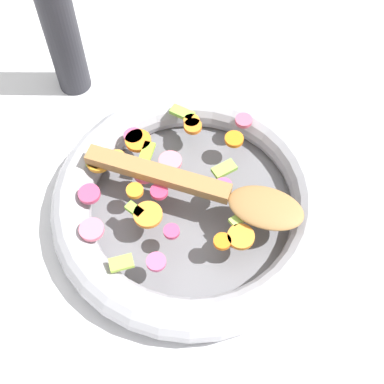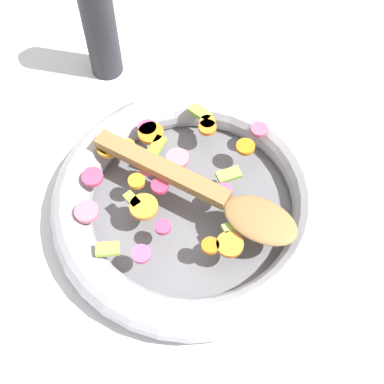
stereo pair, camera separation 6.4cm
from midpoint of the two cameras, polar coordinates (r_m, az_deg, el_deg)
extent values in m
plane|color=silver|center=(0.69, -2.67, -2.35)|extent=(4.00, 4.00, 0.00)
cylinder|color=slate|center=(0.68, -2.69, -2.11)|extent=(0.30, 0.30, 0.01)
torus|color=#9E9EA5|center=(0.67, -2.76, -1.33)|extent=(0.35, 0.35, 0.05)
cylinder|color=orange|center=(0.68, -10.74, 3.37)|extent=(0.03, 0.03, 0.01)
cylinder|color=orange|center=(0.69, -8.45, 5.23)|extent=(0.05, 0.05, 0.01)
cylinder|color=orange|center=(0.61, 0.24, -5.56)|extent=(0.03, 0.03, 0.01)
cylinder|color=orange|center=(0.70, -2.57, 6.80)|extent=(0.03, 0.03, 0.01)
cylinder|color=orange|center=(0.65, -8.95, -0.10)|extent=(0.03, 0.03, 0.01)
cylinder|color=orange|center=(0.68, 1.83, 5.44)|extent=(0.02, 0.02, 0.01)
cylinder|color=orange|center=(0.63, -7.64, -2.67)|extent=(0.05, 0.05, 0.01)
cylinder|color=orange|center=(0.68, -12.59, 2.97)|extent=(0.04, 0.04, 0.01)
cylinder|color=orange|center=(0.61, 2.25, -5.06)|extent=(0.04, 0.04, 0.01)
cylinder|color=orange|center=(0.70, -2.69, 7.34)|extent=(0.03, 0.03, 0.01)
cube|color=#86BB3C|center=(0.64, -9.04, -2.12)|extent=(0.02, 0.02, 0.01)
cube|color=#96C231|center=(0.68, -7.54, 4.01)|extent=(0.03, 0.02, 0.01)
cube|color=#8BC248|center=(0.66, 0.67, 2.24)|extent=(0.03, 0.03, 0.01)
cube|color=#A9DB58|center=(0.62, 2.12, -3.12)|extent=(0.03, 0.02, 0.01)
cube|color=#90AD36|center=(0.68, -12.82, 3.03)|extent=(0.02, 0.02, 0.01)
cube|color=#A6CD45|center=(0.61, -10.58, -7.74)|extent=(0.03, 0.03, 0.01)
cube|color=#86BE43|center=(0.71, -3.66, 8.22)|extent=(0.02, 0.03, 0.01)
cylinder|color=pink|center=(0.63, -13.55, -4.17)|extent=(0.03, 0.03, 0.01)
cylinder|color=#DC7382|center=(0.67, -5.10, 3.06)|extent=(0.03, 0.03, 0.01)
cylinder|color=#D13F6B|center=(0.62, -4.81, -4.62)|extent=(0.02, 0.02, 0.01)
cylinder|color=#D6355D|center=(0.64, -6.38, -0.20)|extent=(0.03, 0.03, 0.01)
cylinder|color=#CF497F|center=(0.64, 0.51, 0.40)|extent=(0.03, 0.03, 0.01)
cylinder|color=#D04169|center=(0.66, -13.67, -0.44)|extent=(0.04, 0.04, 0.01)
cylinder|color=#D15483|center=(0.60, -6.62, -7.81)|extent=(0.02, 0.02, 0.01)
cylinder|color=#D65571|center=(0.70, 2.92, 7.43)|extent=(0.02, 0.02, 0.01)
cylinder|color=#D74971|center=(0.69, -8.94, 5.68)|extent=(0.03, 0.03, 0.01)
cylinder|color=#D65581|center=(0.66, -7.73, 2.00)|extent=(0.03, 0.03, 0.01)
cube|color=olive|center=(0.64, -6.71, 1.46)|extent=(0.04, 0.18, 0.01)
ellipsoid|color=olive|center=(0.62, 4.97, -1.93)|extent=(0.06, 0.09, 0.01)
cylinder|color=#232328|center=(0.78, -15.99, 15.35)|extent=(0.05, 0.05, 0.18)
camera|label=1|loc=(0.03, -92.87, -4.82)|focal=50.00mm
camera|label=2|loc=(0.03, 87.13, 4.82)|focal=50.00mm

